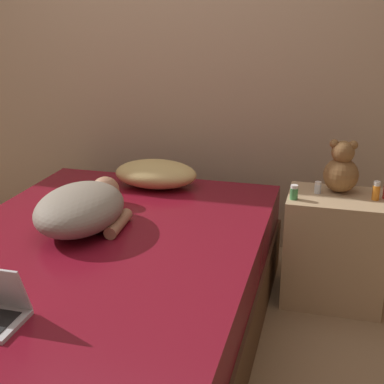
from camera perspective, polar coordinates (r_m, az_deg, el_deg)
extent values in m
plane|color=#937551|center=(2.72, -9.10, -15.14)|extent=(12.00, 12.00, 0.00)
cube|color=tan|center=(3.46, -1.44, 15.54)|extent=(8.00, 0.06, 2.60)
cube|color=#4C331E|center=(2.64, -9.28, -12.45)|extent=(1.44, 2.01, 0.30)
cube|color=maroon|center=(2.51, -9.60, -7.39)|extent=(1.41, 1.97, 0.22)
cube|color=tan|center=(2.97, 14.92, -5.88)|extent=(0.52, 0.38, 0.60)
ellipsoid|color=tan|center=(3.12, -3.88, 1.95)|extent=(0.49, 0.34, 0.15)
ellipsoid|color=gray|center=(2.57, -11.86, -1.73)|extent=(0.43, 0.58, 0.21)
sphere|color=#A87556|center=(2.88, -9.23, 0.15)|extent=(0.15, 0.15, 0.15)
cylinder|color=#A87556|center=(2.56, -7.84, -3.35)|extent=(0.08, 0.25, 0.06)
sphere|color=brown|center=(2.90, 15.59, 1.76)|extent=(0.18, 0.18, 0.18)
sphere|color=brown|center=(2.87, 15.81, 4.10)|extent=(0.12, 0.12, 0.12)
sphere|color=brown|center=(2.85, 14.94, 4.99)|extent=(0.05, 0.05, 0.05)
sphere|color=brown|center=(2.86, 16.84, 4.82)|extent=(0.05, 0.05, 0.05)
cylinder|color=orange|center=(2.85, 19.03, -0.06)|extent=(0.04, 0.04, 0.08)
cylinder|color=white|center=(2.83, 19.13, 0.87)|extent=(0.03, 0.03, 0.02)
cylinder|color=#3D8E4C|center=(2.75, 10.82, -0.18)|extent=(0.04, 0.04, 0.06)
cylinder|color=white|center=(2.74, 10.87, 0.57)|extent=(0.04, 0.04, 0.02)
cylinder|color=silver|center=(2.87, 13.27, 0.35)|extent=(0.04, 0.04, 0.05)
cylinder|color=white|center=(2.86, 13.32, 0.94)|extent=(0.03, 0.03, 0.01)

